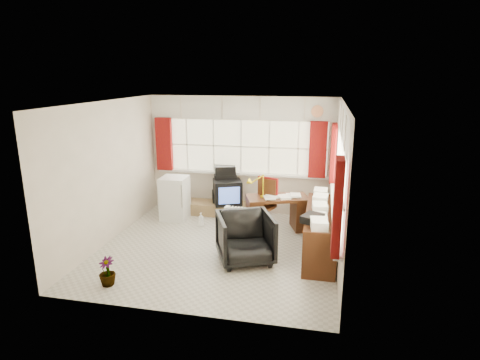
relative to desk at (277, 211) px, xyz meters
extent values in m
plane|color=beige|center=(-0.90, -1.08, -0.37)|extent=(4.00, 4.00, 0.00)
plane|color=beige|center=(-0.90, 0.92, 0.88)|extent=(4.00, 0.00, 4.00)
plane|color=beige|center=(-0.90, -3.08, 0.88)|extent=(4.00, 0.00, 4.00)
plane|color=beige|center=(-2.90, -1.08, 0.88)|extent=(0.00, 4.00, 4.00)
plane|color=beige|center=(1.10, -1.08, 0.88)|extent=(0.00, 4.00, 4.00)
plane|color=white|center=(-0.90, -1.08, 2.13)|extent=(4.00, 4.00, 0.00)
plane|color=#F0E9BE|center=(-0.90, 0.90, 1.08)|extent=(3.60, 0.00, 3.60)
cube|color=white|center=(-0.90, 0.86, 0.50)|extent=(3.70, 0.12, 0.05)
cube|color=white|center=(-2.10, 0.89, 1.08)|extent=(0.03, 0.02, 1.10)
cube|color=white|center=(-1.50, 0.89, 1.08)|extent=(0.03, 0.02, 1.10)
cube|color=white|center=(-0.90, 0.89, 1.08)|extent=(0.03, 0.02, 1.10)
cube|color=white|center=(-0.30, 0.89, 1.08)|extent=(0.03, 0.02, 1.10)
cube|color=white|center=(0.30, 0.89, 1.08)|extent=(0.03, 0.02, 1.10)
plane|color=#F0E9BE|center=(1.08, -1.08, 1.08)|extent=(0.00, 3.60, 3.60)
cube|color=white|center=(1.04, -1.08, 0.50)|extent=(0.12, 3.70, 0.05)
cube|color=white|center=(1.07, -2.28, 1.08)|extent=(0.02, 0.03, 1.10)
cube|color=white|center=(1.07, -1.68, 1.08)|extent=(0.02, 0.03, 1.10)
cube|color=white|center=(1.07, -1.08, 1.08)|extent=(0.02, 0.03, 1.10)
cube|color=white|center=(1.07, -0.48, 1.08)|extent=(0.02, 0.03, 1.10)
cube|color=white|center=(1.07, 0.12, 1.08)|extent=(0.02, 0.03, 1.10)
cube|color=maroon|center=(-2.60, 0.82, 1.08)|extent=(0.35, 0.10, 1.15)
cube|color=maroon|center=(0.70, 0.82, 1.08)|extent=(0.35, 0.10, 1.15)
cube|color=maroon|center=(1.00, 0.52, 1.08)|extent=(0.10, 0.35, 1.15)
cube|color=maroon|center=(1.00, -2.78, 1.08)|extent=(0.10, 0.35, 1.15)
cube|color=beige|center=(-0.90, 0.88, 1.88)|extent=(3.95, 0.08, 0.48)
cube|color=beige|center=(1.06, -1.08, 1.88)|extent=(0.08, 3.95, 0.48)
cube|color=#482610|center=(0.00, 0.00, 0.27)|extent=(1.28, 0.92, 0.05)
cube|color=#482610|center=(-0.42, -0.14, -0.07)|extent=(0.42, 0.58, 0.62)
cube|color=#482610|center=(0.42, 0.14, -0.07)|extent=(0.42, 0.58, 0.62)
cube|color=white|center=(0.00, 0.00, 0.31)|extent=(0.27, 0.32, 0.02)
cube|color=white|center=(0.00, 0.00, 0.31)|extent=(0.27, 0.32, 0.02)
cube|color=white|center=(0.00, 0.00, 0.31)|extent=(0.27, 0.32, 0.02)
cube|color=white|center=(0.00, 0.00, 0.32)|extent=(0.27, 0.32, 0.02)
cube|color=white|center=(0.00, 0.00, 0.32)|extent=(0.27, 0.32, 0.02)
cube|color=white|center=(0.00, 0.00, 0.33)|extent=(0.27, 0.32, 0.02)
cylinder|color=yellow|center=(-0.27, -0.07, 0.31)|extent=(0.10, 0.10, 0.02)
cylinder|color=yellow|center=(-0.27, -0.07, 0.50)|extent=(0.02, 0.02, 0.39)
cone|color=yellow|center=(-0.27, -0.07, 0.66)|extent=(0.15, 0.13, 0.16)
cube|color=black|center=(-0.27, -0.15, -0.35)|extent=(0.56, 0.56, 0.04)
cylinder|color=silver|center=(-0.27, -0.15, -0.13)|extent=(0.06, 0.06, 0.50)
cube|color=#482610|center=(-0.27, -0.15, 0.12)|extent=(0.54, 0.53, 0.06)
cube|color=#482610|center=(-0.20, 0.05, 0.39)|extent=(0.37, 0.18, 0.48)
cube|color=maroon|center=(-0.20, 0.05, 0.41)|extent=(0.41, 0.21, 0.50)
imported|color=black|center=(-0.34, -1.45, 0.02)|extent=(1.12, 1.13, 0.79)
cube|color=white|center=(-0.66, -0.56, -0.33)|extent=(0.41, 0.20, 0.08)
cube|color=white|center=(-0.83, -0.54, -0.04)|extent=(0.04, 0.12, 0.51)
cube|color=white|center=(-0.77, -0.54, -0.04)|extent=(0.04, 0.12, 0.51)
cube|color=white|center=(-0.72, -0.55, -0.04)|extent=(0.04, 0.12, 0.51)
cube|color=white|center=(-0.66, -0.56, -0.04)|extent=(0.04, 0.12, 0.51)
cube|color=white|center=(-0.60, -0.56, -0.04)|extent=(0.04, 0.12, 0.51)
cube|color=white|center=(-0.54, -0.57, -0.04)|extent=(0.04, 0.12, 0.51)
cube|color=white|center=(-0.48, -0.58, -0.04)|extent=(0.04, 0.12, 0.51)
cube|color=#482610|center=(0.83, -0.88, 0.00)|extent=(0.50, 2.00, 0.75)
cube|color=white|center=(0.80, -1.68, 0.43)|extent=(0.24, 0.32, 0.10)
cube|color=white|center=(0.80, -1.28, 0.43)|extent=(0.24, 0.32, 0.10)
cube|color=white|center=(0.80, -0.88, 0.43)|extent=(0.24, 0.32, 0.10)
cube|color=white|center=(0.80, -0.48, 0.43)|extent=(0.24, 0.32, 0.10)
cube|color=white|center=(0.80, -0.08, 0.43)|extent=(0.24, 0.32, 0.10)
cube|color=black|center=(0.70, -1.44, 0.43)|extent=(0.38, 0.42, 0.11)
cube|color=#9F774F|center=(-1.45, 0.64, -0.25)|extent=(1.40, 0.50, 0.25)
cube|color=black|center=(-1.14, 0.63, 0.14)|extent=(0.72, 0.69, 0.52)
cube|color=#486ACD|center=(-1.04, 0.38, 0.14)|extent=(0.41, 0.18, 0.35)
cube|color=black|center=(-1.23, 0.82, -0.02)|extent=(0.66, 0.52, 0.21)
cube|color=black|center=(-1.23, 0.82, 0.19)|extent=(0.61, 0.49, 0.20)
cube|color=black|center=(-1.23, 0.82, 0.39)|extent=(0.56, 0.46, 0.19)
cube|color=black|center=(-1.23, 0.82, 0.57)|extent=(0.50, 0.42, 0.18)
cube|color=white|center=(-2.15, 0.17, 0.07)|extent=(0.54, 0.54, 0.89)
cube|color=silver|center=(-1.91, -0.08, 0.21)|extent=(0.02, 0.02, 0.47)
imported|color=white|center=(-1.50, -0.13, -0.24)|extent=(0.12, 0.12, 0.28)
imported|color=#86C8BB|center=(-1.00, -0.55, -0.27)|extent=(0.13, 0.13, 0.21)
imported|color=black|center=(-2.13, -2.62, -0.16)|extent=(0.30, 0.30, 0.42)
camera|label=1|loc=(0.80, -7.30, 2.57)|focal=30.00mm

